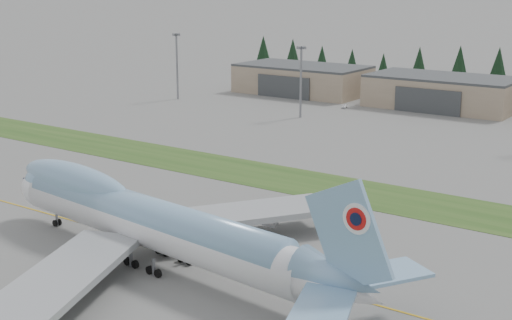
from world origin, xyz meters
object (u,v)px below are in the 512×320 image
Objects in this scene: hangar_left at (302,79)px; service_vehicle_a at (345,108)px; boeing_747_freighter at (149,221)px; hangar_center at (442,92)px.

service_vehicle_a is at bearing -34.11° from hangar_left.
boeing_747_freighter is at bearing -90.88° from service_vehicle_a.
service_vehicle_a is at bearing -143.96° from hangar_center.
hangar_left reaches higher than service_vehicle_a.
hangar_left is at bearing 120.03° from boeing_747_freighter.
boeing_747_freighter reaches higher than service_vehicle_a.
boeing_747_freighter is 170.21m from hangar_left.
hangar_center is at bearing 101.25° from boeing_747_freighter.
boeing_747_freighter reaches higher than hangar_left.
hangar_left and hangar_center have the same top height.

